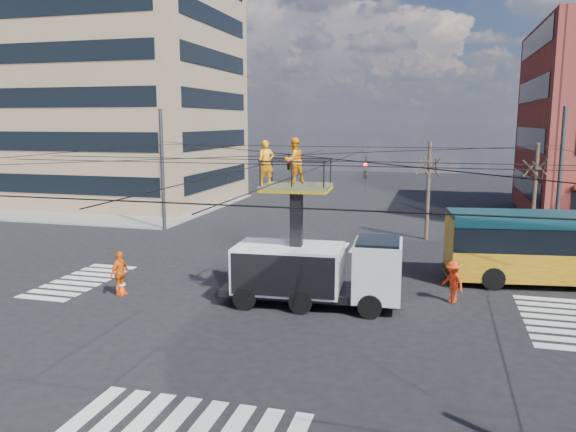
{
  "coord_description": "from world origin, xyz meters",
  "views": [
    {
      "loc": [
        5.59,
        -21.43,
        7.21
      ],
      "look_at": [
        -0.88,
        2.53,
        3.0
      ],
      "focal_mm": 35.0,
      "sensor_mm": 36.0,
      "label": 1
    }
  ],
  "objects_px": {
    "worker_ground": "(120,273)",
    "flagger": "(453,282)",
    "utility_truck": "(316,253)",
    "traffic_cone": "(122,286)"
  },
  "relations": [
    {
      "from": "utility_truck",
      "to": "flagger",
      "type": "distance_m",
      "value": 5.65
    },
    {
      "from": "utility_truck",
      "to": "traffic_cone",
      "type": "height_order",
      "value": "utility_truck"
    },
    {
      "from": "traffic_cone",
      "to": "worker_ground",
      "type": "xyz_separation_m",
      "value": [
        0.05,
        -0.19,
        0.62
      ]
    },
    {
      "from": "utility_truck",
      "to": "worker_ground",
      "type": "relative_size",
      "value": 3.81
    },
    {
      "from": "traffic_cone",
      "to": "flagger",
      "type": "distance_m",
      "value": 13.69
    },
    {
      "from": "worker_ground",
      "to": "flagger",
      "type": "distance_m",
      "value": 13.67
    },
    {
      "from": "traffic_cone",
      "to": "utility_truck",
      "type": "bearing_deg",
      "value": 5.34
    },
    {
      "from": "utility_truck",
      "to": "worker_ground",
      "type": "distance_m",
      "value": 8.31
    },
    {
      "from": "utility_truck",
      "to": "traffic_cone",
      "type": "relative_size",
      "value": 11.32
    },
    {
      "from": "worker_ground",
      "to": "flagger",
      "type": "bearing_deg",
      "value": -72.84
    }
  ]
}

